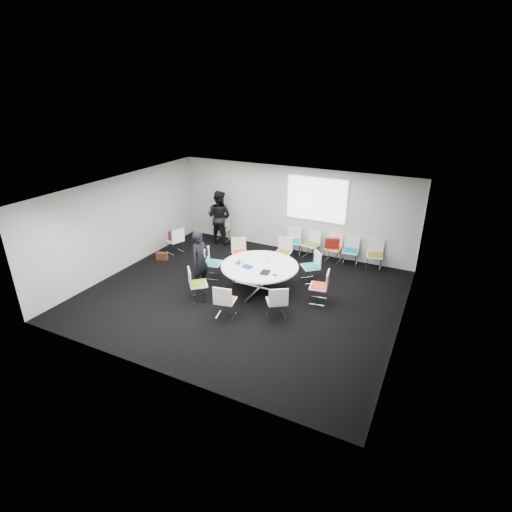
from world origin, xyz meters
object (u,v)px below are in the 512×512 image
at_px(conference_table, 260,272).
at_px(person_main, 200,261).
at_px(chair_person_back, 222,233).
at_px(chair_ring_h, 277,308).
at_px(chair_back_e, 374,260).
at_px(person_back, 219,217).
at_px(maroon_bag, 175,235).
at_px(chair_ring_e, 213,268).
at_px(laptop, 241,262).
at_px(chair_ring_f, 198,290).
at_px(chair_ring_a, 319,292).
at_px(cup, 267,259).
at_px(chair_back_b, 311,249).
at_px(chair_spare_left, 176,245).
at_px(chair_ring_b, 310,272).
at_px(chair_ring_d, 240,258).
at_px(chair_back_a, 294,246).
at_px(brown_bag, 162,256).
at_px(chair_ring_c, 283,257).
at_px(chair_ring_g, 225,307).
at_px(chair_back_d, 350,256).
at_px(chair_back_c, 333,253).

xyz_separation_m(conference_table, person_main, (-1.48, -0.61, 0.30)).
bearing_deg(chair_person_back, chair_ring_h, 122.97).
xyz_separation_m(chair_back_e, person_back, (-5.33, -0.17, 0.66)).
bearing_deg(maroon_bag, chair_ring_e, -25.32).
height_order(chair_back_e, laptop, chair_back_e).
bearing_deg(chair_back_e, chair_ring_f, 36.45).
relative_size(chair_ring_a, cup, 9.78).
bearing_deg(maroon_bag, chair_back_b, 21.35).
xyz_separation_m(chair_spare_left, cup, (3.66, -0.72, 0.50)).
bearing_deg(chair_ring_e, chair_back_e, 110.67).
distance_m(chair_ring_h, person_back, 5.30).
relative_size(chair_ring_b, chair_ring_d, 1.00).
xyz_separation_m(chair_back_a, brown_bag, (-3.61, -2.28, -0.16)).
bearing_deg(chair_ring_h, person_back, 101.39).
xyz_separation_m(conference_table, chair_ring_f, (-1.20, -1.19, -0.25)).
height_order(laptop, brown_bag, laptop).
distance_m(chair_ring_a, chair_ring_c, 2.35).
xyz_separation_m(chair_ring_d, chair_back_a, (1.12, 1.61, 0.00)).
distance_m(chair_back_e, brown_bag, 6.63).
xyz_separation_m(chair_ring_h, person_main, (-2.46, 0.49, 0.54)).
bearing_deg(chair_ring_c, chair_ring_h, 105.81).
bearing_deg(brown_bag, chair_ring_g, -29.82).
height_order(chair_ring_a, cup, chair_ring_a).
distance_m(chair_ring_h, chair_back_e, 4.13).
bearing_deg(chair_ring_c, chair_ring_g, 84.18).
bearing_deg(chair_person_back, chair_ring_c, 148.20).
bearing_deg(laptop, chair_spare_left, 66.55).
bearing_deg(laptop, chair_ring_a, -88.93).
relative_size(chair_ring_g, maroon_bag, 2.20).
distance_m(chair_ring_e, chair_ring_h, 2.79).
bearing_deg(chair_ring_a, chair_spare_left, 69.70).
bearing_deg(chair_person_back, chair_back_e, 168.29).
relative_size(chair_ring_c, chair_back_b, 1.00).
relative_size(chair_ring_h, chair_back_d, 1.00).
height_order(chair_back_b, person_main, person_main).
relative_size(chair_back_b, chair_back_e, 1.00).
xyz_separation_m(conference_table, chair_ring_g, (-0.13, -1.61, -0.25)).
distance_m(chair_back_d, brown_bag, 5.94).
height_order(chair_ring_c, chair_back_b, same).
distance_m(chair_ring_d, chair_back_e, 4.07).
relative_size(chair_back_e, chair_person_back, 1.00).
relative_size(chair_ring_d, maroon_bag, 2.20).
distance_m(conference_table, person_back, 3.81).
relative_size(chair_ring_g, chair_spare_left, 1.00).
bearing_deg(person_main, chair_ring_e, 14.58).
height_order(chair_ring_h, chair_back_e, same).
xyz_separation_m(chair_spare_left, maroon_bag, (-0.01, 0.01, 0.34)).
height_order(chair_ring_b, brown_bag, chair_ring_b).
bearing_deg(person_main, chair_ring_d, -0.20).
height_order(chair_ring_g, chair_back_c, same).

